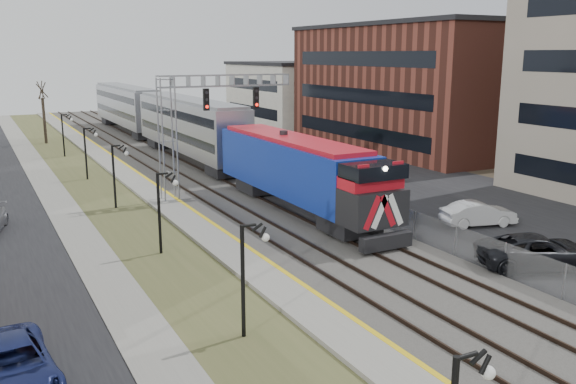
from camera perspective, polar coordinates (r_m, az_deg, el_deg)
sidewalk at (r=45.89m, az=-21.30°, el=0.08°), size 2.00×120.00×0.08m
grass_median at (r=46.28m, az=-17.62°, el=0.45°), size 4.00×120.00×0.06m
platform at (r=46.85m, az=-14.02°, el=0.93°), size 2.00×120.00×0.24m
ballast_bed at (r=48.22m, az=-8.25°, el=1.49°), size 8.00×120.00×0.20m
parking_lot at (r=53.33m, az=4.00°, el=2.59°), size 16.00×120.00×0.04m
platform_edge at (r=47.03m, az=-12.99°, el=1.18°), size 0.24×120.00×0.01m
track_near at (r=47.58m, az=-10.53°, el=1.47°), size 1.58×120.00×0.15m
track_far at (r=48.69m, az=-6.59°, el=1.86°), size 1.58×120.00×0.15m
train at (r=58.32m, az=-10.48°, el=6.13°), size 3.00×63.05×5.33m
signal_gantry at (r=39.96m, az=-8.90°, el=7.10°), size 9.00×1.07×8.15m
lampposts at (r=29.91m, az=-12.11°, el=-1.93°), size 0.14×62.14×4.00m
fence at (r=49.61m, az=-3.70°, el=2.73°), size 0.04×120.00×1.60m
buildings_east at (r=58.35m, az=18.10°, el=9.10°), size 16.00×76.00×15.00m
car_lot_b at (r=35.71m, az=17.39°, el=-2.01°), size 4.39×2.48×1.37m
car_lot_c at (r=29.65m, az=22.40°, el=-5.26°), size 6.02×4.53×1.52m
car_lot_d at (r=41.14m, az=6.45°, el=0.42°), size 5.13×3.65×1.38m
car_lot_e at (r=45.37m, az=3.00°, el=1.61°), size 4.09×2.30×1.31m
car_lot_f at (r=59.15m, az=-4.19°, el=4.28°), size 4.55×2.37×1.43m
car_street_a at (r=19.75m, az=-24.51°, el=-14.78°), size 2.71×5.19×1.40m
car_lot_g at (r=63.99m, az=-3.97°, el=4.90°), size 4.70×1.93×1.36m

